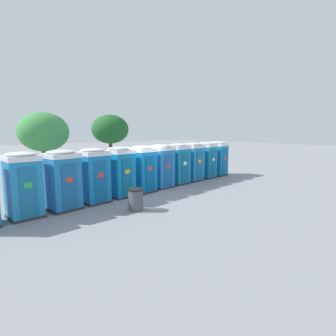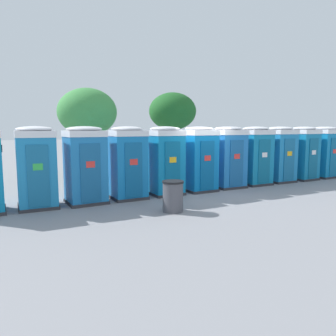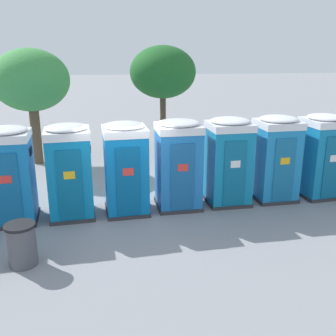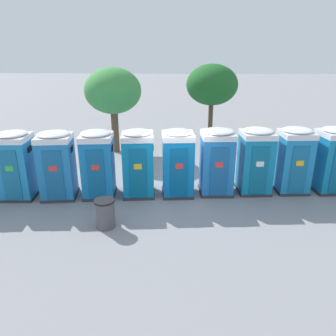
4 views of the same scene
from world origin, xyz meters
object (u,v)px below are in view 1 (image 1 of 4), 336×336
at_px(portapotty_7, 178,164).
at_px(trash_can, 136,200).
at_px(portapotty_10, 218,158).
at_px(portapotty_2, 63,180).
at_px(portapotty_8, 193,162).
at_px(street_tree_1, 44,132).
at_px(portapotty_4, 120,172).
at_px(portapotty_5, 143,169).
at_px(portapotty_9, 206,160).
at_px(portapotty_1, 23,185).
at_px(portapotty_3, 94,175).
at_px(portapotty_6, 161,166).
at_px(street_tree_0, 110,130).

height_order(portapotty_7, trash_can, portapotty_7).
bearing_deg(portapotty_10, portapotty_2, -174.65).
bearing_deg(portapotty_2, portapotty_10, 5.35).
relative_size(portapotty_8, street_tree_1, 0.57).
bearing_deg(portapotty_4, portapotty_5, 3.92).
xyz_separation_m(portapotty_10, street_tree_1, (-10.82, 4.65, 1.94)).
bearing_deg(portapotty_10, portapotty_9, -175.21).
relative_size(street_tree_1, trash_can, 4.76).
bearing_deg(portapotty_2, portapotty_1, -177.98).
bearing_deg(trash_can, portapotty_8, 24.53).
distance_m(portapotty_1, portapotty_4, 4.47).
height_order(portapotty_3, portapotty_6, same).
height_order(portapotty_6, portapotty_9, same).
bearing_deg(street_tree_0, portapotty_3, -124.68).
relative_size(portapotty_10, street_tree_0, 0.56).
relative_size(portapotty_5, portapotty_10, 1.00).
xyz_separation_m(portapotty_10, trash_can, (-9.67, -3.26, -0.81)).
relative_size(portapotty_7, street_tree_0, 0.56).
distance_m(portapotty_1, street_tree_1, 6.64).
bearing_deg(portapotty_4, portapotty_7, 5.71).
bearing_deg(portapotty_2, portapotty_4, 6.20).
distance_m(portapotty_2, street_tree_1, 6.17).
bearing_deg(street_tree_0, portapotty_8, -66.19).
relative_size(portapotty_8, trash_can, 2.73).
bearing_deg(portapotty_1, portapotty_6, 5.22).
bearing_deg(portapotty_1, portapotty_10, 4.98).
bearing_deg(street_tree_1, street_tree_0, 13.50).
height_order(portapotty_8, portapotty_9, same).
relative_size(portapotty_6, portapotty_10, 1.00).
relative_size(portapotty_2, portapotty_7, 1.00).
distance_m(portapotty_4, street_tree_1, 6.08).
bearing_deg(portapotty_5, portapotty_3, -175.17).
xyz_separation_m(portapotty_8, portapotty_9, (1.49, 0.08, 0.00)).
relative_size(portapotty_3, portapotty_10, 1.00).
bearing_deg(street_tree_1, portapotty_6, -46.53).
height_order(portapotty_7, street_tree_0, street_tree_0).
bearing_deg(street_tree_1, portapotty_3, -85.66).
height_order(portapotty_2, portapotty_8, same).
xyz_separation_m(portapotty_9, street_tree_0, (-4.18, 6.01, 2.14)).
relative_size(portapotty_2, trash_can, 2.73).
height_order(portapotty_7, street_tree_1, street_tree_1).
xyz_separation_m(portapotty_1, portapotty_4, (4.46, 0.37, -0.00)).
relative_size(portapotty_1, street_tree_1, 0.57).
height_order(portapotty_2, portapotty_7, same).
xyz_separation_m(portapotty_4, street_tree_0, (3.24, 6.68, 2.14)).
bearing_deg(portapotty_8, portapotty_4, -174.40).
relative_size(portapotty_1, street_tree_0, 0.56).
relative_size(portapotty_3, portapotty_7, 1.00).
bearing_deg(portapotty_4, street_tree_0, 64.11).
distance_m(portapotty_7, portapotty_9, 2.98).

